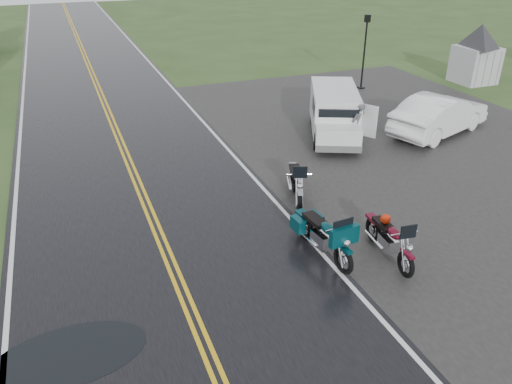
# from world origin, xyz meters

# --- Properties ---
(ground) EXTENTS (120.00, 120.00, 0.00)m
(ground) POSITION_xyz_m (0.00, 0.00, 0.00)
(ground) COLOR #2D471E
(ground) RESTS_ON ground
(road) EXTENTS (8.00, 100.00, 0.04)m
(road) POSITION_xyz_m (0.00, 10.00, 0.02)
(road) COLOR black
(road) RESTS_ON ground
(parking_pad) EXTENTS (14.00, 24.00, 0.03)m
(parking_pad) POSITION_xyz_m (11.00, 5.00, 0.01)
(parking_pad) COLOR black
(parking_pad) RESTS_ON ground
(visitor_center) EXTENTS (16.00, 10.00, 4.80)m
(visitor_center) POSITION_xyz_m (20.00, 12.00, 2.40)
(visitor_center) COLOR #A8AAAD
(visitor_center) RESTS_ON ground
(motorcycle_red) EXTENTS (1.07, 2.38, 1.36)m
(motorcycle_red) POSITION_xyz_m (5.20, -1.81, 0.68)
(motorcycle_red) COLOR #5E0A1C
(motorcycle_red) RESTS_ON ground
(motorcycle_teal) EXTENTS (1.12, 2.54, 1.46)m
(motorcycle_teal) POSITION_xyz_m (3.86, -1.14, 0.73)
(motorcycle_teal) COLOR #05343B
(motorcycle_teal) RESTS_ON ground
(motorcycle_silver) EXTENTS (1.60, 2.53, 1.41)m
(motorcycle_silver) POSITION_xyz_m (4.21, 2.04, 0.70)
(motorcycle_silver) COLOR #919398
(motorcycle_silver) RESTS_ON ground
(van_white) EXTENTS (3.80, 5.32, 1.96)m
(van_white) POSITION_xyz_m (7.01, 6.23, 0.98)
(van_white) COLOR silver
(van_white) RESTS_ON ground
(person_at_van) EXTENTS (0.81, 0.68, 1.90)m
(person_at_van) POSITION_xyz_m (8.44, 5.69, 0.95)
(person_at_van) COLOR #4A4A4E
(person_at_van) RESTS_ON ground
(sedan_white) EXTENTS (5.33, 3.32, 1.66)m
(sedan_white) POSITION_xyz_m (12.59, 5.99, 0.83)
(sedan_white) COLOR white
(sedan_white) RESTS_ON ground
(lamp_post_far_right) EXTENTS (0.34, 0.34, 3.91)m
(lamp_post_far_right) POSITION_xyz_m (13.39, 13.18, 1.95)
(lamp_post_far_right) COLOR black
(lamp_post_far_right) RESTS_ON ground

